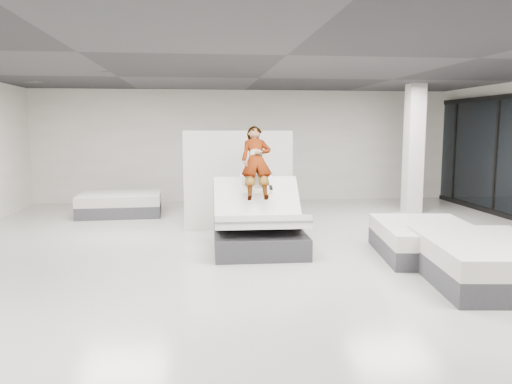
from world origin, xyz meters
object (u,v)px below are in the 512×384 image
at_px(hero_bed, 258,227).
at_px(flat_bed_right_near, 488,262).
at_px(flat_bed_left_far, 120,204).
at_px(column, 414,149).
at_px(remote, 271,188).
at_px(flat_bed_right_far, 426,240).
at_px(divider_panel, 238,181).
at_px(person, 257,176).

relative_size(hero_bed, flat_bed_right_near, 0.89).
height_order(hero_bed, flat_bed_left_far, hero_bed).
xyz_separation_m(flat_bed_right_near, column, (1.35, 5.64, 1.30)).
height_order(hero_bed, flat_bed_right_near, hero_bed).
bearing_deg(hero_bed, remote, -5.85).
bearing_deg(flat_bed_right_near, flat_bed_right_far, 98.43).
distance_m(flat_bed_right_far, flat_bed_left_far, 7.32).
distance_m(hero_bed, column, 5.58).
bearing_deg(hero_bed, flat_bed_right_far, -16.53).
bearing_deg(flat_bed_right_near, hero_bed, 142.26).
height_order(hero_bed, divider_panel, divider_panel).
relative_size(person, column, 0.48).
relative_size(person, flat_bed_right_far, 0.71).
bearing_deg(column, remote, -140.30).
xyz_separation_m(flat_bed_right_far, column, (1.57, 4.17, 1.33)).
xyz_separation_m(person, column, (4.29, 3.03, 0.34)).
height_order(hero_bed, remote, hero_bed).
bearing_deg(flat_bed_right_near, flat_bed_left_far, 134.28).
height_order(person, flat_bed_right_near, person).
bearing_deg(flat_bed_left_far, hero_bed, -51.87).
distance_m(hero_bed, divider_panel, 1.87).
distance_m(remote, flat_bed_right_near, 3.62).
distance_m(divider_panel, flat_bed_right_near, 5.17).
bearing_deg(flat_bed_right_far, flat_bed_left_far, 141.10).
bearing_deg(column, flat_bed_right_far, -110.61).
height_order(remote, flat_bed_left_far, remote).
height_order(divider_panel, flat_bed_left_far, divider_panel).
relative_size(divider_panel, flat_bed_right_far, 1.05).
relative_size(hero_bed, flat_bed_right_far, 0.96).
relative_size(divider_panel, column, 0.71).
height_order(divider_panel, column, column).
xyz_separation_m(flat_bed_right_far, flat_bed_right_near, (0.22, -1.47, 0.02)).
xyz_separation_m(flat_bed_right_far, flat_bed_left_far, (-5.70, 4.60, -0.01)).
bearing_deg(flat_bed_left_far, column, -3.40).
bearing_deg(remote, column, 40.66).
height_order(person, column, column).
distance_m(remote, column, 5.32).
xyz_separation_m(person, divider_panel, (-0.22, 1.42, -0.22)).
relative_size(person, remote, 10.99).
bearing_deg(flat_bed_left_far, divider_panel, -36.53).
height_order(flat_bed_right_far, column, column).
bearing_deg(flat_bed_left_far, flat_bed_right_far, -38.90).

